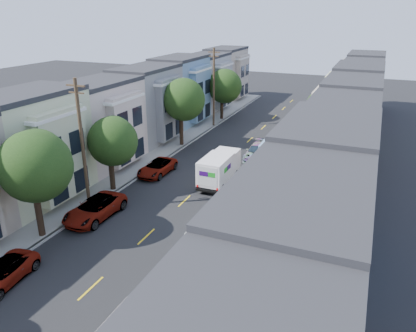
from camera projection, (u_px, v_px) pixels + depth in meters
ground at (146, 237)px, 27.81m from camera, size 160.00×160.00×0.00m
road_slab at (223, 165)px, 40.71m from camera, size 12.00×70.00×0.02m
curb_left at (170, 156)px, 42.87m from camera, size 0.30×70.00×0.15m
curb_right at (283, 173)px, 38.51m from camera, size 0.30×70.00×0.15m
sidewalk_left at (159, 155)px, 43.33m from camera, size 2.60×70.00×0.15m
sidewalk_right at (297, 175)px, 38.04m from camera, size 2.60×70.00×0.15m
centerline at (223, 165)px, 40.72m from camera, size 0.12×70.00×0.01m
townhouse_row_left at (129, 151)px, 44.73m from camera, size 5.00×70.00×8.50m
townhouse_row_right at (338, 182)px, 36.70m from camera, size 5.00×70.00×8.50m
tree_b at (34, 166)px, 25.86m from camera, size 4.70×4.70×7.59m
tree_c at (112, 141)px, 33.26m from camera, size 4.11×4.11×6.54m
tree_d at (183, 100)px, 44.46m from camera, size 4.70×4.70×7.70m
tree_e at (224, 86)px, 55.72m from camera, size 4.70×4.70×7.10m
tree_far_r at (318, 106)px, 48.66m from camera, size 3.10×3.10×5.39m
utility_pole_near at (83, 146)px, 29.94m from camera, size 1.60×0.26×10.00m
utility_pole_far at (214, 88)px, 52.32m from camera, size 1.60×0.26×10.00m
fedex_truck at (219, 168)px, 35.86m from camera, size 2.17×5.64×2.70m
lead_sedan at (257, 152)px, 42.24m from camera, size 2.26×5.00×1.48m
parked_left_b at (1, 274)px, 22.84m from camera, size 2.50×4.70×1.26m
parked_left_c at (95, 209)px, 30.09m from camera, size 2.62×5.43×1.49m
parked_left_d at (157, 168)px, 38.18m from camera, size 2.26×4.78×1.32m
parked_right_b at (194, 266)px, 23.37m from camera, size 2.27×5.14×1.53m
parked_right_c at (277, 158)px, 40.61m from camera, size 1.59×4.07×1.31m
parked_right_d at (297, 131)px, 49.31m from camera, size 2.85×5.61×1.52m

